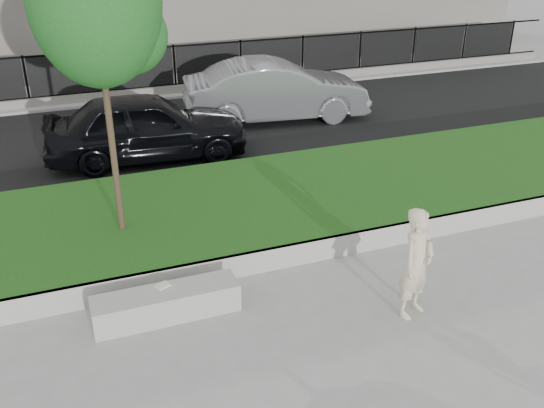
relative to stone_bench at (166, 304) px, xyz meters
name	(u,v)px	position (x,y,z in m)	size (l,w,h in m)	color
ground	(255,313)	(1.20, -0.40, -0.21)	(90.00, 90.00, 0.00)	gray
grass_bank	(201,215)	(1.20, 2.60, -0.01)	(34.00, 4.00, 0.40)	#11330C
grass_kerb	(233,267)	(1.20, 0.64, -0.01)	(34.00, 0.08, 0.40)	#A4A199
street	(147,134)	(1.20, 8.10, -0.19)	(34.00, 7.00, 0.04)	black
far_pavement	(121,91)	(1.20, 12.60, -0.15)	(34.00, 3.00, 0.12)	gray
iron_fence	(125,84)	(1.20, 11.60, 0.33)	(32.00, 0.30, 1.50)	slate
stone_bench	(166,304)	(0.00, 0.00, 0.00)	(2.10, 0.52, 0.43)	#A4A199
man	(417,263)	(3.35, -1.20, 0.62)	(0.61, 0.40, 1.68)	beige
book	(163,285)	(-0.01, 0.14, 0.23)	(0.20, 0.15, 0.02)	beige
young_tree	(101,8)	(-0.20, 2.27, 3.81)	(2.04, 1.95, 4.99)	#38281C
car_dark	(147,126)	(0.93, 6.29, 0.61)	(1.86, 4.63, 1.58)	black
car_silver	(276,91)	(4.84, 8.02, 0.65)	(1.75, 5.02, 1.65)	gray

